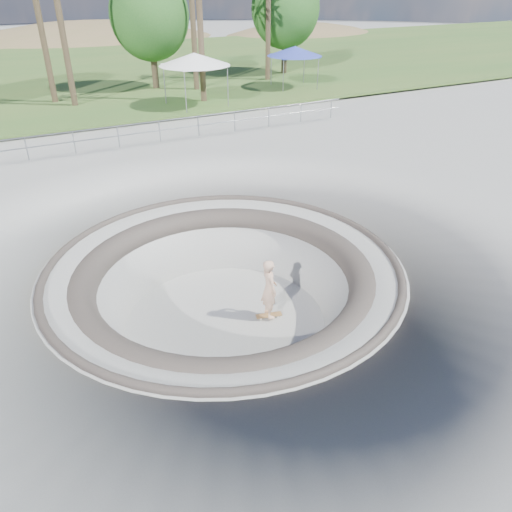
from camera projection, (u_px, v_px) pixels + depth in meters
name	position (u px, v px, depth m)	size (l,w,h in m)	color
ground	(224.00, 266.00, 14.34)	(180.00, 180.00, 0.00)	#A5A6A0
skate_bowl	(225.00, 317.00, 15.24)	(14.00, 14.00, 4.10)	#A5A6A0
grass_strip	(53.00, 74.00, 40.50)	(180.00, 36.00, 0.12)	#335C24
distant_hills	(70.00, 103.00, 63.49)	(103.20, 45.00, 28.60)	brown
safety_railing	(118.00, 136.00, 23.27)	(25.00, 0.06, 1.03)	gray
skateboard	(269.00, 315.00, 15.33)	(0.83, 0.41, 0.08)	olive
skater	(269.00, 289.00, 14.85)	(0.70, 0.46, 1.93)	#DBAC8E
canopy_white	(194.00, 59.00, 29.30)	(5.92, 5.92, 3.01)	gray
canopy_blue	(295.00, 51.00, 34.28)	(5.28, 5.28, 2.71)	gray
bushy_tree_mid	(150.00, 16.00, 32.96)	(5.27, 4.79, 7.60)	brown
bushy_tree_right	(285.00, 9.00, 38.17)	(5.36, 4.87, 7.73)	brown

